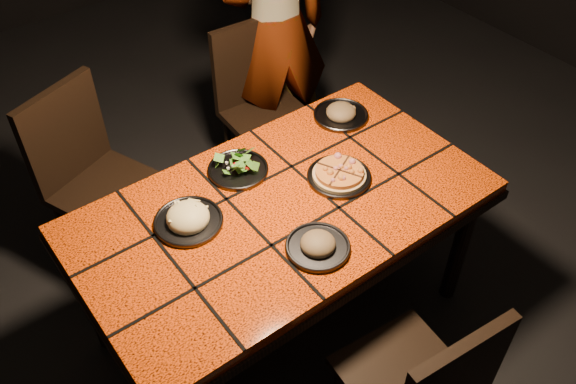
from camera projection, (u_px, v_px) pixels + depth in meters
room_shell at (281, 28)px, 1.84m from camera, size 6.04×7.04×3.08m
dining_table at (282, 218)px, 2.41m from camera, size 1.62×0.92×0.75m
chair_near at (423, 384)px, 2.06m from camera, size 0.44×0.44×0.90m
chair_far_left at (90, 170)px, 2.81m from camera, size 0.55×0.55×0.95m
chair_far_right at (260, 98)px, 3.25m from camera, size 0.44×0.44×0.93m
diner at (275, 29)px, 3.17m from camera, size 0.69×0.53×1.67m
plate_pizza at (339, 175)px, 2.45m from camera, size 0.29×0.29×0.04m
plate_pasta at (188, 219)px, 2.27m from camera, size 0.26×0.26×0.09m
plate_salad at (238, 167)px, 2.48m from camera, size 0.25×0.25×0.07m
plate_mushroom_a at (318, 245)px, 2.18m from camera, size 0.24×0.24×0.08m
plate_mushroom_b at (341, 113)px, 2.75m from camera, size 0.25×0.25×0.08m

